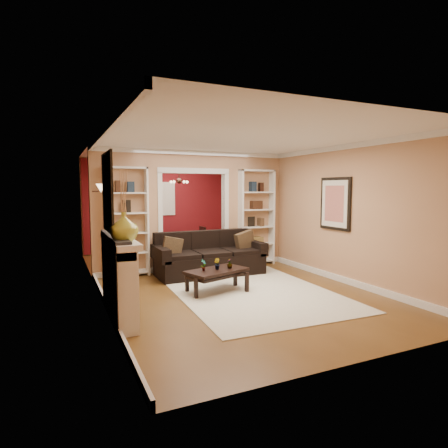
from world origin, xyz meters
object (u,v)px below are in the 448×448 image
bookshelf_left (126,222)px  bookshelf_right (256,217)px  fireplace (120,278)px  coffee_table (217,281)px  sofa (210,254)px  dining_table (180,248)px

bookshelf_left → bookshelf_right: 3.10m
bookshelf_left → bookshelf_right: bearing=0.0°
bookshelf_right → fireplace: size_ratio=1.35×
fireplace → bookshelf_left: bearing=78.0°
coffee_table → bookshelf_left: (-1.24, 1.89, 0.94)m
bookshelf_left → fireplace: bookshelf_left is taller
coffee_table → sofa: bearing=54.9°
sofa → bookshelf_right: 1.71m
bookshelf_right → sofa: bearing=-158.3°
bookshelf_right → fireplace: (-3.64, -2.53, -0.57)m
bookshelf_left → dining_table: 2.41m
coffee_table → fireplace: size_ratio=0.64×
sofa → fireplace: fireplace is taller
sofa → bookshelf_left: bearing=160.6°
dining_table → bookshelf_right: bearing=-136.3°
sofa → dining_table: 2.11m
coffee_table → fireplace: (-1.78, -0.64, 0.37)m
dining_table → fireplace: bearing=151.7°
sofa → coffee_table: size_ratio=2.17×
sofa → coffee_table: sofa is taller
dining_table → sofa: bearing=-179.9°
bookshelf_right → fireplace: 4.47m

